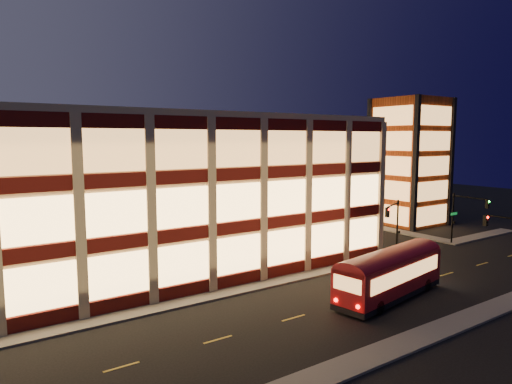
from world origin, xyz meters
TOP-DOWN VIEW (x-y plane):
  - ground at (0.00, 0.00)m, footprint 200.00×200.00m
  - sidewalk_office_south at (-3.00, 1.00)m, footprint 54.00×2.00m
  - sidewalk_office_east at (23.00, 17.00)m, footprint 2.00×30.00m
  - sidewalk_tower_south at (40.00, 1.00)m, footprint 14.00×2.00m
  - sidewalk_tower_west at (34.00, 17.00)m, footprint 2.00×30.00m
  - sidewalk_near at (0.00, -13.00)m, footprint 100.00×2.00m
  - office_building at (-2.91, 16.91)m, footprint 50.45×30.45m
  - stair_tower at (39.95, 11.95)m, footprint 8.60×8.60m
  - traffic_signal_far at (22.21, 0.24)m, footprint 3.79×1.87m
  - traffic_signal_right at (33.50, -0.62)m, footprint 1.20×4.37m
  - trolley_bus at (12.67, -7.10)m, footprint 11.62×4.63m

SIDE VIEW (x-z plane):
  - ground at x=0.00m, z-range 0.00..0.00m
  - sidewalk_office_south at x=-3.00m, z-range 0.00..0.15m
  - sidewalk_office_east at x=23.00m, z-range 0.00..0.15m
  - sidewalk_tower_south at x=40.00m, z-range 0.00..0.15m
  - sidewalk_tower_west at x=34.00m, z-range 0.00..0.15m
  - sidewalk_near at x=0.00m, z-range 0.00..0.15m
  - trolley_bus at x=12.67m, z-range 0.21..4.04m
  - traffic_signal_right at x=33.50m, z-range 1.10..7.10m
  - traffic_signal_far at x=22.21m, z-range 1.11..7.11m
  - office_building at x=-2.91m, z-range 0.00..14.50m
  - stair_tower at x=39.95m, z-range -0.01..17.99m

